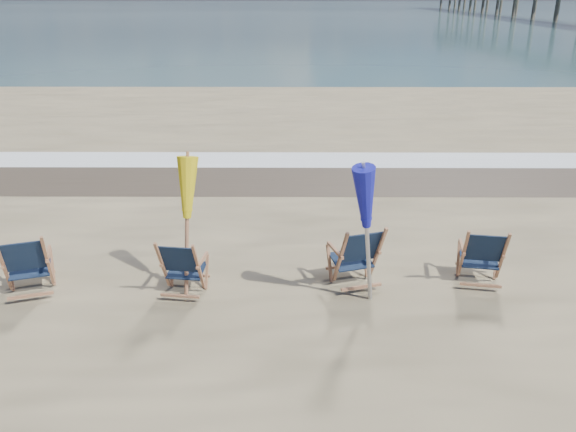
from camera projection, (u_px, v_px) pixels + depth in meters
name	position (u px, v px, depth m)	size (l,w,h in m)	color
ocean	(291.00, 10.00, 125.41)	(400.00, 400.00, 0.00)	#395B60
surf_foam	(289.00, 160.00, 14.37)	(200.00, 1.40, 0.01)	silver
wet_sand_strip	(289.00, 178.00, 12.98)	(200.00, 2.60, 0.00)	#42362A
beach_chair_0	(48.00, 264.00, 7.81)	(0.64, 0.72, 1.00)	#121E34
beach_chair_1	(199.00, 270.00, 7.71)	(0.59, 0.66, 0.92)	#121E34
beach_chair_2	(378.00, 255.00, 8.03)	(0.66, 0.74, 1.02)	#121E34
beach_chair_3	(502.00, 259.00, 7.98)	(0.62, 0.70, 0.97)	#121E34
umbrella_yellow	(184.00, 196.00, 7.61)	(0.30, 0.30, 1.95)	#9A6445
umbrella_blue	(370.00, 201.00, 7.17)	(0.30, 0.30, 2.05)	#A5A5AD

